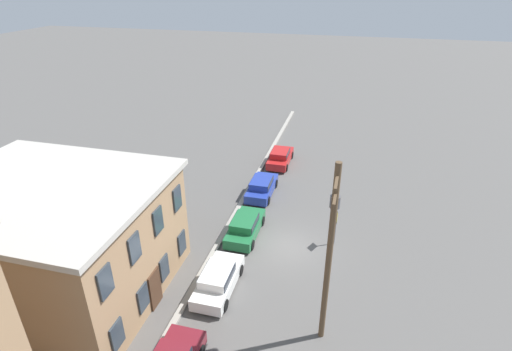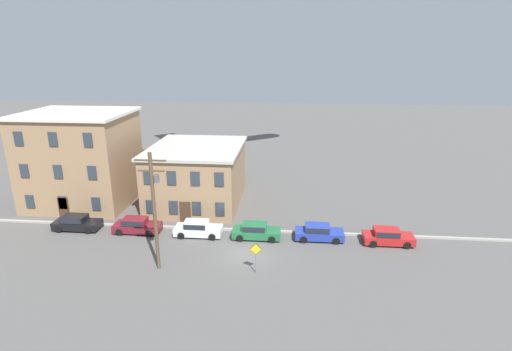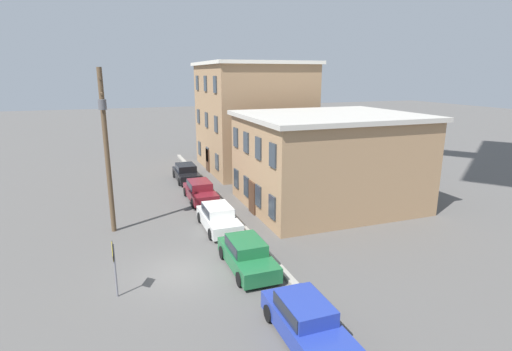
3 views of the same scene
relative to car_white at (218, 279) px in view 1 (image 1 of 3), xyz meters
The scene contains 9 objects.
ground_plane 5.84m from the car_white, 32.34° to the right, with size 200.00×200.00×0.00m, color #565451.
kerb_strip 5.14m from the car_white, 15.97° to the left, with size 56.00×0.36×0.16m, color #9E998E.
apartment_midblock 9.10m from the car_white, 102.62° to the left, with size 9.95×11.78×6.52m.
car_white is the anchor object (origin of this frame).
car_green 5.45m from the car_white, ahead, with size 4.40×1.92×1.43m.
car_blue 11.21m from the car_white, ahead, with size 4.40×1.92×1.43m.
car_red 17.30m from the car_white, ahead, with size 4.40×1.92×1.43m.
caution_sign 8.56m from the car_white, 45.15° to the right, with size 0.98×0.08×2.55m.
utility_pole 7.76m from the car_white, 106.04° to the right, with size 2.40×0.44×9.52m.
Camera 1 is at (-21.10, -3.30, 16.13)m, focal length 28.00 mm.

